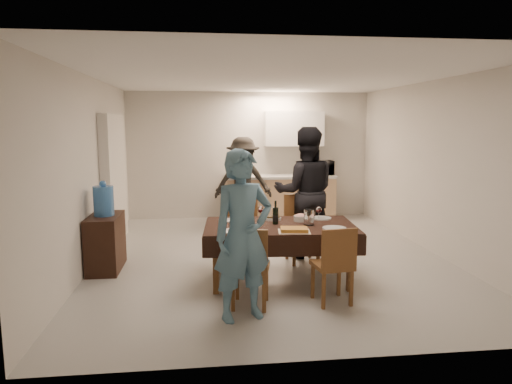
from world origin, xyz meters
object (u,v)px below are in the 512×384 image
Objects in this scene: savoury_tart at (294,230)px; person_near at (243,236)px; dining_table at (280,227)px; water_pitcher at (309,217)px; wine_bottle at (276,212)px; water_jug at (104,201)px; microwave at (320,168)px; console at (106,243)px; person_far at (305,192)px; person_kitchen at (243,181)px.

person_near is (-0.65, -0.67, 0.12)m from savoury_tart.
water_pitcher reaches higher than dining_table.
wine_bottle is at bearing 165.96° from water_pitcher.
microwave is (3.70, 3.00, 0.12)m from water_jug.
console is at bearing 154.99° from savoury_tart.
person_far reaches higher than dining_table.
water_pitcher is at bearing -14.04° from wine_bottle.
water_jug reaches higher than wine_bottle.
water_jug is (0.00, -0.00, 0.57)m from console.
console is (-2.25, 0.72, -0.31)m from dining_table.
savoury_tart is at bearing -85.77° from person_kitchen.
console is at bearing -129.26° from person_kitchen.
microwave is 0.31× the size of person_kitchen.
wine_bottle is (2.20, -0.67, -0.07)m from water_jug.
savoury_tart is at bearing 78.57° from person_far.
console reaches higher than dining_table.
water_jug is 0.23× the size of person_near.
water_jug is at bearing 12.84° from person_far.
water_pitcher is 3.35m from person_kitchen.
person_far reaches higher than water_jug.
savoury_tart is 1.51m from person_far.
wine_bottle is 3.96m from microwave.
wine_bottle is (2.20, -0.67, 0.49)m from console.
dining_table is 5.24× the size of savoury_tart.
console is 3.32m from person_kitchen.
savoury_tart is 0.21× the size of person_kitchen.
person_far reaches higher than console.
water_pitcher is (2.60, -0.77, 0.44)m from console.
dining_table is at bearing -17.65° from water_jug.
wine_bottle is 1.53× the size of water_pitcher.
person_far is at bearing 72.53° from savoury_tart.
dining_table is at bearing -87.02° from person_kitchen.
console is 2.50m from person_near.
person_near is (-0.50, -1.10, -0.01)m from wine_bottle.
water_pitcher is 0.11× the size of person_kitchen.
microwave is at bearing 47.68° from person_near.
person_kitchen is at bearing 98.92° from water_pitcher.
person_near is at bearing -131.99° from water_pitcher.
savoury_tart is (0.10, -0.38, 0.06)m from dining_table.
person_kitchen reaches higher than console.
dining_table is 1.11× the size of person_kitchen.
dining_table is 2.37m from water_jug.
water_pitcher is (2.60, -0.77, -0.13)m from water_jug.
wine_bottle is 1.17m from person_far.
person_near is (1.70, -1.77, -0.08)m from water_jug.
wine_bottle is 0.15× the size of person_far.
person_near is 1.00× the size of person_kitchen.
water_jug is 2.60m from savoury_tart.
person_near is at bearing 67.21° from microwave.
savoury_tart reaches higher than dining_table.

